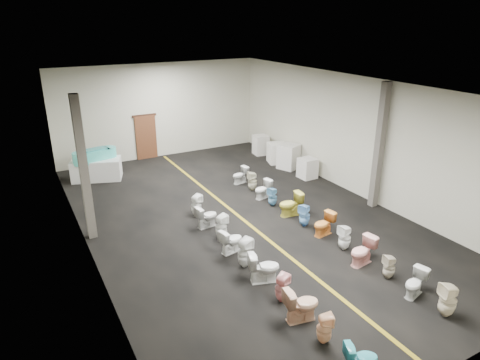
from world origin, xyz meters
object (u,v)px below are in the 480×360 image
(toilet_right_0, at_px, (448,300))
(toilet_right_8, at_px, (273,197))
(toilet_right_2, at_px, (389,267))
(toilet_right_11, at_px, (240,175))
(display_table, at_px, (97,169))
(toilet_right_7, at_px, (291,204))
(toilet_left_9, at_px, (196,206))
(toilet_right_9, at_px, (263,189))
(toilet_right_6, at_px, (305,215))
(toilet_left_4, at_px, (264,267))
(toilet_left_3, at_px, (282,288))
(bathtub, at_px, (95,155))
(toilet_right_3, at_px, (363,251))
(toilet_left_1, at_px, (324,329))
(appliance_crate_b, at_px, (289,156))
(appliance_crate_a, at_px, (307,168))
(toilet_right_5, at_px, (324,224))
(toilet_left_0, at_px, (361,358))
(appliance_crate_c, at_px, (277,153))
(toilet_right_10, at_px, (252,181))
(toilet_right_4, at_px, (345,237))
(toilet_left_5, at_px, (245,253))
(toilet_right_1, at_px, (415,283))
(toilet_left_6, at_px, (231,240))
(toilet_left_8, at_px, (207,216))
(toilet_left_2, at_px, (301,304))
(appliance_crate_d, at_px, (261,145))
(toilet_left_7, at_px, (221,227))

(toilet_right_0, height_order, toilet_right_8, toilet_right_0)
(toilet_right_2, height_order, toilet_right_11, toilet_right_11)
(display_table, distance_m, toilet_right_7, 8.61)
(toilet_left_9, relative_size, toilet_right_9, 1.10)
(toilet_right_6, bearing_deg, toilet_left_4, -77.19)
(toilet_left_3, bearing_deg, bathtub, -12.47)
(toilet_right_3, bearing_deg, toilet_left_1, -64.97)
(appliance_crate_b, xyz_separation_m, toilet_left_1, (-5.77, -9.62, -0.20))
(appliance_crate_a, relative_size, toilet_right_5, 1.15)
(toilet_left_3, distance_m, toilet_right_9, 6.33)
(toilet_left_0, bearing_deg, bathtub, 33.29)
(appliance_crate_c, relative_size, toilet_right_0, 1.09)
(toilet_right_5, bearing_deg, toilet_right_10, 172.71)
(toilet_right_11, bearing_deg, toilet_right_7, -10.97)
(toilet_right_11, bearing_deg, toilet_right_2, -10.90)
(toilet_right_0, height_order, toilet_right_4, toilet_right_0)
(toilet_left_5, xyz_separation_m, toilet_right_1, (3.05, -3.18, -0.07))
(display_table, bearing_deg, appliance_crate_b, -19.04)
(appliance_crate_b, distance_m, toilet_right_0, 10.65)
(toilet_left_5, xyz_separation_m, toilet_left_6, (0.04, 0.88, -0.05))
(toilet_right_2, relative_size, toilet_right_10, 0.87)
(toilet_left_8, relative_size, toilet_right_1, 1.06)
(toilet_left_2, xyz_separation_m, toilet_left_6, (0.01, 3.44, -0.04))
(toilet_left_0, height_order, toilet_right_9, toilet_right_9)
(display_table, height_order, toilet_left_9, display_table)
(toilet_left_5, bearing_deg, toilet_left_4, 167.52)
(toilet_left_6, height_order, toilet_right_3, toilet_right_3)
(toilet_right_4, relative_size, toilet_right_8, 1.11)
(bathtub, distance_m, toilet_right_0, 14.06)
(toilet_left_0, xyz_separation_m, toilet_right_3, (2.81, 2.91, 0.07))
(toilet_left_3, relative_size, toilet_left_6, 0.98)
(appliance_crate_d, height_order, toilet_right_7, appliance_crate_d)
(appliance_crate_c, relative_size, toilet_right_9, 1.31)
(toilet_left_5, relative_size, toilet_right_3, 1.06)
(toilet_left_5, distance_m, toilet_right_1, 4.41)
(toilet_left_6, xyz_separation_m, toilet_right_1, (3.01, -4.07, -0.02))
(toilet_left_7, height_order, toilet_right_6, toilet_left_7)
(toilet_left_6, bearing_deg, appliance_crate_b, -59.25)
(appliance_crate_b, bearing_deg, toilet_left_6, -137.07)
(toilet_left_9, xyz_separation_m, toilet_right_7, (2.89, -1.53, 0.02))
(toilet_left_0, distance_m, toilet_right_1, 3.16)
(toilet_left_8, height_order, toilet_right_5, toilet_left_8)
(display_table, height_order, appliance_crate_d, appliance_crate_d)
(appliance_crate_a, xyz_separation_m, toilet_right_10, (-2.79, -0.11, -0.04))
(toilet_left_1, height_order, toilet_right_11, toilet_left_1)
(appliance_crate_a, height_order, toilet_right_10, appliance_crate_a)
(toilet_left_7, relative_size, toilet_right_9, 1.11)
(appliance_crate_d, bearing_deg, toilet_right_6, -110.94)
(appliance_crate_d, xyz_separation_m, toilet_right_2, (-2.72, -10.98, -0.14))
(toilet_left_2, bearing_deg, toilet_right_0, -106.65)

